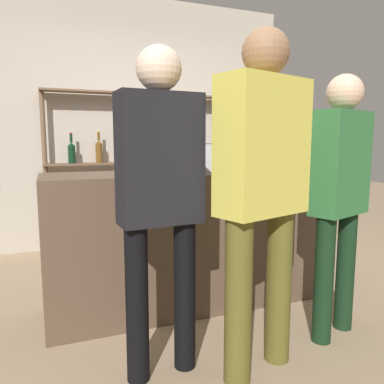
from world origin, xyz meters
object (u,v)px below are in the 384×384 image
(wine_glass, at_px, (156,157))
(counter_bottle_0, at_px, (183,155))
(counter_bottle_1, at_px, (273,152))
(customer_center, at_px, (262,180))
(counter_bottle_2, at_px, (251,152))
(server_behind_counter, at_px, (169,169))
(customer_right, at_px, (340,186))
(ice_bucket, at_px, (212,157))
(customer_left, at_px, (160,187))
(cork_jar, at_px, (238,162))

(wine_glass, bearing_deg, counter_bottle_0, 3.35)
(counter_bottle_1, distance_m, customer_center, 1.20)
(counter_bottle_1, relative_size, counter_bottle_2, 0.92)
(counter_bottle_0, distance_m, counter_bottle_1, 0.85)
(server_behind_counter, relative_size, customer_right, 1.01)
(counter_bottle_0, distance_m, ice_bucket, 0.22)
(ice_bucket, bearing_deg, counter_bottle_1, 15.40)
(server_behind_counter, height_order, customer_center, customer_center)
(wine_glass, relative_size, customer_right, 0.10)
(counter_bottle_1, height_order, customer_left, customer_left)
(cork_jar, bearing_deg, counter_bottle_1, 12.42)
(customer_left, bearing_deg, counter_bottle_1, -59.72)
(counter_bottle_0, xyz_separation_m, counter_bottle_1, (0.83, 0.18, 0.00))
(server_behind_counter, distance_m, customer_right, 1.74)
(counter_bottle_0, xyz_separation_m, customer_center, (0.13, -0.79, -0.10))
(counter_bottle_1, relative_size, customer_left, 0.20)
(counter_bottle_2, bearing_deg, customer_left, -143.76)
(counter_bottle_1, relative_size, cork_jar, 2.53)
(counter_bottle_2, height_order, ice_bucket, counter_bottle_2)
(counter_bottle_0, xyz_separation_m, ice_bucket, (0.22, 0.01, -0.02))
(wine_glass, distance_m, customer_center, 0.85)
(customer_center, relative_size, customer_left, 1.05)
(customer_right, xyz_separation_m, customer_center, (-0.63, -0.15, 0.07))
(cork_jar, bearing_deg, customer_left, -137.91)
(counter_bottle_1, relative_size, ice_bucket, 1.41)
(customer_left, bearing_deg, counter_bottle_0, -33.02)
(server_behind_counter, relative_size, customer_center, 0.92)
(server_behind_counter, bearing_deg, ice_bucket, -8.18)
(counter_bottle_1, height_order, wine_glass, counter_bottle_1)
(wine_glass, height_order, cork_jar, wine_glass)
(counter_bottle_2, height_order, server_behind_counter, server_behind_counter)
(counter_bottle_0, relative_size, customer_right, 0.20)
(counter_bottle_0, relative_size, wine_glass, 2.05)
(customer_center, bearing_deg, counter_bottle_1, -53.10)
(counter_bottle_0, relative_size, counter_bottle_2, 0.89)
(counter_bottle_0, distance_m, customer_left, 0.74)
(customer_left, bearing_deg, customer_right, -94.91)
(customer_center, bearing_deg, counter_bottle_2, -43.76)
(wine_glass, bearing_deg, ice_bucket, 3.31)
(customer_center, height_order, customer_left, customer_center)
(customer_right, relative_size, customer_left, 0.96)
(customer_right, bearing_deg, counter_bottle_0, 30.39)
(server_behind_counter, bearing_deg, customer_left, -26.88)
(server_behind_counter, bearing_deg, counter_bottle_2, 8.61)
(counter_bottle_2, relative_size, cork_jar, 2.75)
(ice_bucket, xyz_separation_m, customer_left, (-0.57, -0.65, -0.11))
(customer_right, distance_m, customer_center, 0.65)
(cork_jar, relative_size, customer_right, 0.08)
(counter_bottle_1, height_order, counter_bottle_2, counter_bottle_2)
(counter_bottle_1, height_order, server_behind_counter, server_behind_counter)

